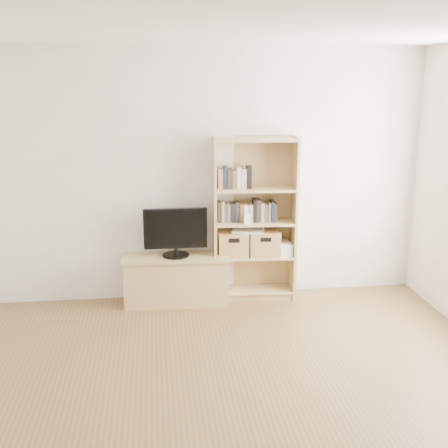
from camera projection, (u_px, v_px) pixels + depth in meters
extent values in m
cube|color=brown|center=(247.00, 432.00, 3.74)|extent=(4.50, 5.00, 0.01)
cube|color=beige|center=(209.00, 176.00, 5.81)|extent=(4.50, 0.02, 2.60)
cube|color=white|center=(251.00, 19.00, 3.08)|extent=(4.50, 5.00, 0.01)
cube|color=tan|center=(177.00, 280.00, 5.84)|extent=(1.08, 0.46, 0.48)
cube|color=tan|center=(255.00, 220.00, 5.83)|extent=(0.87, 0.35, 1.72)
cube|color=black|center=(175.00, 232.00, 5.71)|extent=(0.64, 0.05, 0.51)
cube|color=#332922|center=(255.00, 210.00, 5.82)|extent=(0.87, 0.20, 0.23)
cube|color=#332922|center=(237.00, 177.00, 5.72)|extent=(0.43, 0.20, 0.22)
cube|color=white|center=(247.00, 219.00, 5.72)|extent=(0.05, 0.03, 0.10)
cube|color=olive|center=(233.00, 243.00, 5.87)|extent=(0.32, 0.26, 0.26)
cube|color=olive|center=(264.00, 243.00, 5.89)|extent=(0.33, 0.28, 0.26)
cube|color=white|center=(248.00, 230.00, 5.84)|extent=(0.36, 0.30, 0.03)
cube|color=silver|center=(282.00, 249.00, 5.92)|extent=(0.18, 0.25, 0.11)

